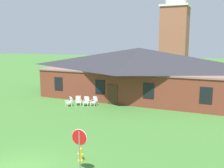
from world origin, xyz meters
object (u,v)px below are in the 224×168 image
at_px(lawn_chair_near_door, 78,100).
at_px(lawn_chair_left_end, 86,101).
at_px(stop_sign, 79,143).
at_px(fire_hydrant, 80,155).
at_px(lawn_chair_by_porch, 70,101).
at_px(lawn_chair_middle, 94,101).

distance_m(lawn_chair_near_door, lawn_chair_left_end, 0.91).
distance_m(stop_sign, fire_hydrant, 2.19).
distance_m(lawn_chair_by_porch, fire_hydrant, 12.47).
relative_size(lawn_chair_near_door, fire_hydrant, 1.21).
bearing_deg(lawn_chair_left_end, lawn_chair_by_porch, -150.20).
xyz_separation_m(lawn_chair_near_door, lawn_chair_middle, (1.64, 0.46, 0.00)).
height_order(stop_sign, lawn_chair_middle, stop_sign).
bearing_deg(lawn_chair_left_end, fire_hydrant, -62.09).
bearing_deg(lawn_chair_near_door, lawn_chair_left_end, 6.56).
height_order(lawn_chair_by_porch, lawn_chair_middle, same).
distance_m(lawn_chair_left_end, lawn_chair_middle, 0.82).
relative_size(stop_sign, fire_hydrant, 3.10).
bearing_deg(lawn_chair_left_end, lawn_chair_near_door, -173.44).
relative_size(stop_sign, lawn_chair_near_door, 2.56).
bearing_deg(fire_hydrant, lawn_chair_near_door, 121.73).
bearing_deg(lawn_chair_near_door, fire_hydrant, -58.27).
height_order(lawn_chair_left_end, lawn_chair_middle, same).
distance_m(lawn_chair_middle, fire_hydrant, 12.42).
bearing_deg(lawn_chair_left_end, stop_sign, -61.83).
bearing_deg(lawn_chair_by_porch, stop_sign, -54.96).
distance_m(lawn_chair_near_door, fire_hydrant, 12.78).
height_order(stop_sign, lawn_chair_near_door, stop_sign).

